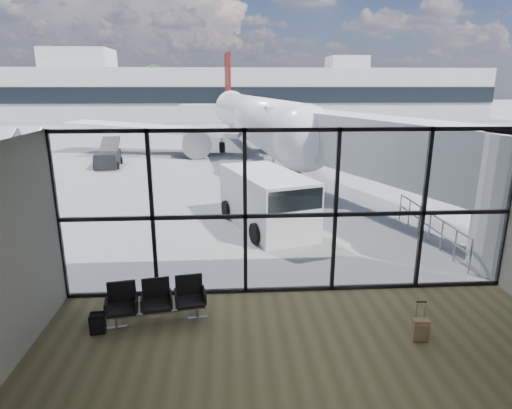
{
  "coord_description": "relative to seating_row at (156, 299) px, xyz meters",
  "views": [
    {
      "loc": [
        -1.6,
        -10.71,
        5.53
      ],
      "look_at": [
        -0.72,
        3.0,
        1.67
      ],
      "focal_mm": 30.0,
      "sensor_mm": 36.0,
      "label": 1
    }
  ],
  "objects": [
    {
      "name": "tree_5",
      "position": [
        -11.6,
        73.3,
        5.3
      ],
      "size": [
        6.27,
        6.27,
        9.03
      ],
      "color": "#382619",
      "rests_on": "ground"
    },
    {
      "name": "traffic_cone_b",
      "position": [
        6.21,
        10.3,
        -0.28
      ],
      "size": [
        0.44,
        0.44,
        0.62
      ],
      "color": "#FF480D",
      "rests_on": "ground"
    },
    {
      "name": "tree_4",
      "position": [
        -17.6,
        73.3,
        4.68
      ],
      "size": [
        5.61,
        5.61,
        8.07
      ],
      "color": "#382619",
      "rests_on": "ground"
    },
    {
      "name": "tree_1",
      "position": [
        -35.6,
        73.3,
        4.68
      ],
      "size": [
        5.61,
        5.61,
        8.07
      ],
      "color": "#382619",
      "rests_on": "ground"
    },
    {
      "name": "far_terminal",
      "position": [
        2.81,
        63.28,
        3.64
      ],
      "size": [
        80.0,
        12.2,
        11.0
      ],
      "color": "#B2B3AE",
      "rests_on": "ground"
    },
    {
      "name": "traffic_cone_a",
      "position": [
        2.59,
        15.58,
        -0.27
      ],
      "size": [
        0.45,
        0.45,
        0.64
      ],
      "color": "orange",
      "rests_on": "ground"
    },
    {
      "name": "belt_loader",
      "position": [
        -6.59,
        20.7,
        0.05
      ],
      "size": [
        1.92,
        4.16,
        1.85
      ],
      "rotation": [
        0.0,
        0.0,
        0.12
      ],
      "color": "black",
      "rests_on": "ground"
    },
    {
      "name": "lounge_shell",
      "position": [
        3.4,
        -3.5,
        2.08
      ],
      "size": [
        12.02,
        8.01,
        4.51
      ],
      "color": "brown",
      "rests_on": "ground"
    },
    {
      "name": "glass_curtain_wall",
      "position": [
        3.4,
        1.3,
        1.67
      ],
      "size": [
        12.1,
        0.12,
        4.5
      ],
      "color": "white",
      "rests_on": "ground"
    },
    {
      "name": "mobile_stairs",
      "position": [
        -10.1,
        15.43,
        0.02
      ],
      "size": [
        2.06,
        3.62,
        2.47
      ],
      "rotation": [
        0.0,
        0.0,
        -0.06
      ],
      "color": "gold",
      "rests_on": "ground"
    },
    {
      "name": "apron_railing",
      "position": [
        9.0,
        4.8,
        0.15
      ],
      "size": [
        0.06,
        5.46,
        1.11
      ],
      "color": "gray",
      "rests_on": "ground"
    },
    {
      "name": "ground",
      "position": [
        3.4,
        41.3,
        -0.57
      ],
      "size": [
        220.0,
        220.0,
        0.0
      ],
      "primitive_type": "plane",
      "color": "slate",
      "rests_on": "ground"
    },
    {
      "name": "seating_row",
      "position": [
        0.0,
        0.0,
        0.0
      ],
      "size": [
        2.33,
        1.02,
        1.04
      ],
      "rotation": [
        0.0,
        0.0,
        0.17
      ],
      "color": "gray",
      "rests_on": "ground"
    },
    {
      "name": "service_van",
      "position": [
        3.3,
        6.83,
        0.56
      ],
      "size": [
        3.71,
        5.53,
        2.21
      ],
      "rotation": [
        0.0,
        0.0,
        0.32
      ],
      "color": "silver",
      "rests_on": "ground"
    },
    {
      "name": "airliner",
      "position": [
        3.76,
        27.95,
        2.21
      ],
      "size": [
        30.42,
        35.4,
        9.14
      ],
      "rotation": [
        0.0,
        0.0,
        0.13
      ],
      "color": "silver",
      "rests_on": "ground"
    },
    {
      "name": "tree_3",
      "position": [
        -23.6,
        73.3,
        4.06
      ],
      "size": [
        4.95,
        4.95,
        7.12
      ],
      "color": "#382619",
      "rests_on": "ground"
    },
    {
      "name": "tree_2",
      "position": [
        -29.6,
        73.3,
        5.3
      ],
      "size": [
        6.27,
        6.27,
        9.03
      ],
      "color": "#382619",
      "rests_on": "ground"
    },
    {
      "name": "jet_bridge",
      "position": [
        8.3,
        8.38,
        2.19
      ],
      "size": [
        8.0,
        16.5,
        4.33
      ],
      "color": "#999C9E",
      "rests_on": "ground"
    },
    {
      "name": "backpack",
      "position": [
        -1.28,
        -0.51,
        -0.33
      ],
      "size": [
        0.36,
        0.33,
        0.5
      ],
      "rotation": [
        0.0,
        0.0,
        0.1
      ],
      "color": "black",
      "rests_on": "ground"
    },
    {
      "name": "suitcase",
      "position": [
        5.98,
        -1.28,
        -0.3
      ],
      "size": [
        0.35,
        0.27,
        0.92
      ],
      "rotation": [
        0.0,
        0.0,
        -0.08
      ],
      "color": "#967654",
      "rests_on": "ground"
    }
  ]
}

